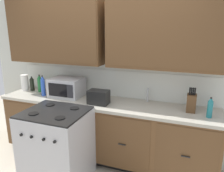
{
  "coord_description": "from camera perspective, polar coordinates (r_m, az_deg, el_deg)",
  "views": [
    {
      "loc": [
        1.13,
        -2.38,
        1.92
      ],
      "look_at": [
        0.14,
        0.27,
        1.15
      ],
      "focal_mm": 34.85,
      "sensor_mm": 36.0,
      "label": 1
    }
  ],
  "objects": [
    {
      "name": "bottle_green",
      "position": [
        3.7,
        -18.43,
        0.64
      ],
      "size": [
        0.07,
        0.07,
        0.28
      ],
      "color": "#237A38",
      "rests_on": "counter_run"
    },
    {
      "name": "paper_towel_roll",
      "position": [
        3.88,
        -21.87,
        0.84
      ],
      "size": [
        0.12,
        0.12,
        0.26
      ],
      "primitive_type": "cylinder",
      "color": "white",
      "rests_on": "counter_run"
    },
    {
      "name": "stove_range",
      "position": [
        2.92,
        -14.18,
        -15.02
      ],
      "size": [
        0.76,
        0.68,
        0.95
      ],
      "color": "#B7B7BC",
      "rests_on": "ground_plane"
    },
    {
      "name": "toaster",
      "position": [
        2.97,
        -3.55,
        -2.92
      ],
      "size": [
        0.28,
        0.18,
        0.19
      ],
      "color": "black",
      "rests_on": "counter_run"
    },
    {
      "name": "counter_run",
      "position": [
        3.25,
        -2.23,
        -11.44
      ],
      "size": [
        3.12,
        0.64,
        0.9
      ],
      "color": "black",
      "rests_on": "ground_plane"
    },
    {
      "name": "bottle_teal",
      "position": [
        2.76,
        24.33,
        -5.21
      ],
      "size": [
        0.06,
        0.06,
        0.25
      ],
      "color": "#1E707A",
      "rests_on": "counter_run"
    },
    {
      "name": "bottle_dark",
      "position": [
        3.82,
        -20.26,
        0.58
      ],
      "size": [
        0.07,
        0.07,
        0.24
      ],
      "color": "black",
      "rests_on": "counter_run"
    },
    {
      "name": "microwave",
      "position": [
        3.35,
        -11.78,
        -0.3
      ],
      "size": [
        0.48,
        0.37,
        0.28
      ],
      "color": "#B7B7BC",
      "rests_on": "counter_run"
    },
    {
      "name": "wall_unit",
      "position": [
        3.1,
        -1.01,
        9.81
      ],
      "size": [
        4.29,
        0.4,
        2.38
      ],
      "color": "silver",
      "rests_on": "ground_plane"
    },
    {
      "name": "bottle_blue",
      "position": [
        3.47,
        -17.66,
        0.03
      ],
      "size": [
        0.06,
        0.06,
        0.31
      ],
      "color": "blue",
      "rests_on": "counter_run"
    },
    {
      "name": "sink_faucet",
      "position": [
        3.08,
        9.32,
        -2.35
      ],
      "size": [
        0.02,
        0.02,
        0.2
      ],
      "primitive_type": "cylinder",
      "color": "#B2B5BA",
      "rests_on": "counter_run"
    },
    {
      "name": "ground_plane",
      "position": [
        3.26,
        -4.32,
        -20.94
      ],
      "size": [
        8.0,
        8.0,
        0.0
      ],
      "primitive_type": "plane",
      "color": "#B2A893"
    },
    {
      "name": "knife_block",
      "position": [
        2.86,
        20.08,
        -4.13
      ],
      "size": [
        0.11,
        0.14,
        0.31
      ],
      "color": "#52361E",
      "rests_on": "counter_run"
    }
  ]
}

